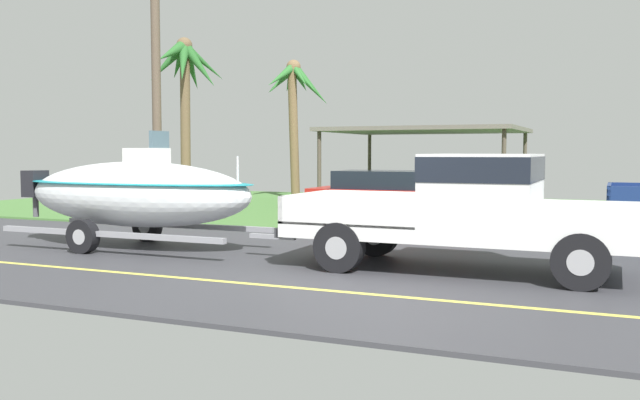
{
  "coord_description": "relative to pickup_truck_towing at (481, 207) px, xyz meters",
  "views": [
    {
      "loc": [
        3.64,
        -10.44,
        1.91
      ],
      "look_at": [
        -1.15,
        0.61,
        1.06
      ],
      "focal_mm": 38.65,
      "sensor_mm": 36.0,
      "label": 1
    }
  ],
  "objects": [
    {
      "name": "pickup_truck_towing",
      "position": [
        0.0,
        0.0,
        0.0
      ],
      "size": [
        5.7,
        2.13,
        1.88
      ],
      "color": "silver",
      "rests_on": "ground"
    },
    {
      "name": "ground",
      "position": [
        -1.66,
        7.83,
        -1.05
      ],
      "size": [
        36.0,
        22.0,
        0.11
      ],
      "color": "#38383D"
    },
    {
      "name": "palm_tree_mid",
      "position": [
        -11.3,
        8.37,
        3.34
      ],
      "size": [
        2.47,
        2.68,
        5.69
      ],
      "color": "brown",
      "rests_on": "ground"
    },
    {
      "name": "boat_on_trailer",
      "position": [
        -6.74,
        0.0,
        0.04
      ],
      "size": [
        6.3,
        2.16,
        2.31
      ],
      "color": "gray",
      "rests_on": "ground"
    },
    {
      "name": "palm_tree_near_left",
      "position": [
        -9.78,
        13.56,
        3.2
      ],
      "size": [
        2.68,
        2.96,
        5.51
      ],
      "color": "brown",
      "rests_on": "ground"
    },
    {
      "name": "parked_sedan_near",
      "position": [
        -3.91,
        7.41,
        -0.37
      ],
      "size": [
        4.45,
        1.82,
        1.38
      ],
      "color": "#B21E19",
      "rests_on": "ground"
    },
    {
      "name": "carport_awning",
      "position": [
        -4.36,
        13.36,
        1.59
      ],
      "size": [
        6.71,
        5.72,
        2.75
      ],
      "color": "#4C4238",
      "rests_on": "ground"
    },
    {
      "name": "utility_pole",
      "position": [
        -9.32,
        4.17,
        2.66
      ],
      "size": [
        0.24,
        1.8,
        7.11
      ],
      "color": "brown",
      "rests_on": "ground"
    }
  ]
}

